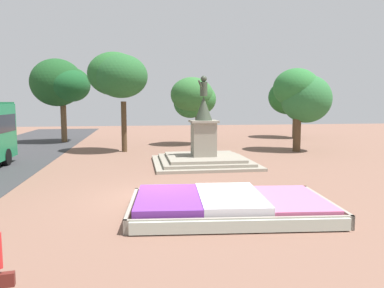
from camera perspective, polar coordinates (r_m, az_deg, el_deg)
name	(u,v)px	position (r m, az deg, el deg)	size (l,w,h in m)	color
ground_plane	(163,199)	(13.25, -4.44, -8.31)	(81.30, 81.30, 0.00)	brown
flower_planter	(227,205)	(11.51, 5.41, -9.27)	(6.31, 4.12, 0.59)	#38281C
statue_monument	(203,151)	(20.31, 1.76, -1.05)	(5.38, 5.38, 4.75)	gray
park_tree_far_left	(194,98)	(29.46, 0.24, 6.97)	(3.59, 3.71, 5.26)	#4C3823
park_tree_behind_statue	(63,84)	(32.88, -19.09, 8.65)	(4.69, 4.53, 6.87)	brown
park_tree_far_right	(118,75)	(25.60, -11.27, 10.22)	(3.97, 3.89, 6.67)	#4C3823
park_tree_street_side	(292,95)	(36.39, 14.94, 7.29)	(4.24, 4.40, 5.88)	brown
park_tree_mid_canopy	(302,95)	(26.72, 16.39, 7.24)	(3.83, 3.69, 5.65)	#4C3823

